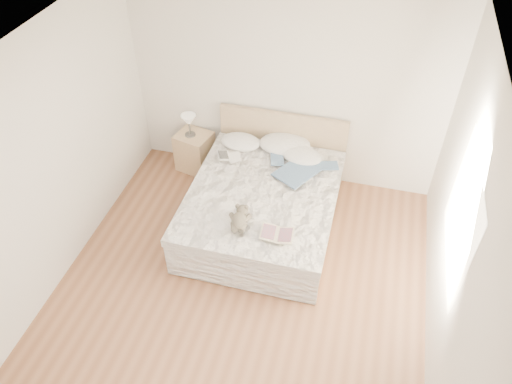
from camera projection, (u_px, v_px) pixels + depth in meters
The scene contains 16 objects.
floor at pixel (237, 297), 5.47m from camera, with size 4.00×4.50×0.00m, color brown.
ceiling at pixel (228, 76), 3.66m from camera, with size 4.00×4.50×0.00m, color white.
wall_back at pixel (286, 87), 6.18m from camera, with size 4.00×0.02×2.70m, color silver.
wall_left at pixel (41, 173), 4.95m from camera, with size 0.02×4.50×2.70m, color silver.
wall_right at pixel (462, 250), 4.19m from camera, with size 0.02×4.50×2.70m, color silver.
window at pixel (462, 217), 4.34m from camera, with size 0.02×1.30×1.10m, color white.
bed at pixel (264, 204), 6.12m from camera, with size 1.72×2.14×1.00m.
nightstand at pixel (195, 151), 6.96m from camera, with size 0.45×0.40×0.56m, color tan.
table_lamp at pixel (189, 121), 6.62m from camera, with size 0.24×0.24×0.32m.
pillow_left at pixel (241, 142), 6.52m from camera, with size 0.53×0.37×0.16m, color white.
pillow_middle at pixel (285, 144), 6.48m from camera, with size 0.67×0.47×0.20m, color white.
pillow_right at pixel (302, 155), 6.31m from camera, with size 0.53×0.37×0.16m, color white.
blouse at pixel (298, 171), 6.09m from camera, with size 0.62×0.66×0.02m, color #385376, non-canonical shape.
photo_book at pixel (229, 157), 6.30m from camera, with size 0.31×0.21×0.02m, color white.
childrens_book at pixel (277, 234), 5.31m from camera, with size 0.37×0.25×0.02m, color beige.
teddy_bear at pixel (239, 224), 5.39m from camera, with size 0.22×0.31×0.16m, color brown, non-canonical shape.
Camera 1 is at (1.04, -3.13, 4.52)m, focal length 35.00 mm.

